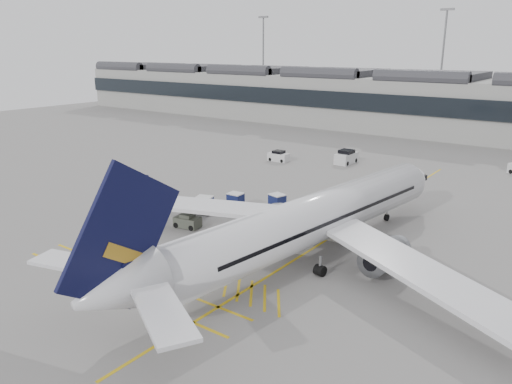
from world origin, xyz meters
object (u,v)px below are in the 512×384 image
Objects in this scene: belt_loader at (327,232)px; ramp_agent_b at (249,223)px; airliner_main at (309,221)px; ramp_agent_a at (287,216)px; baggage_cart_a at (281,221)px; pushback_tug at (188,221)px.

belt_loader is 7.59m from ramp_agent_b.
airliner_main is 23.59× the size of ramp_agent_a.
ramp_agent_b is (-2.42, -2.04, -0.20)m from baggage_cart_a.
ramp_agent_a reaches higher than pushback_tug.
ramp_agent_b is (-6.88, -3.18, 0.31)m from belt_loader.
pushback_tug is at bearing 177.62° from ramp_agent_a.
ramp_agent_a is (-0.53, 1.87, -0.14)m from baggage_cart_a.
belt_loader is at bearing 15.71° from pushback_tug.
airliner_main is 9.36× the size of belt_loader.
airliner_main reaches higher than ramp_agent_a.
baggage_cart_a reaches higher than pushback_tug.
airliner_main reaches higher than ramp_agent_b.
belt_loader is 2.25× the size of baggage_cart_a.
airliner_main is at bearing -44.57° from baggage_cart_a.
belt_loader reaches higher than pushback_tug.
ramp_agent_b is 6.21m from pushback_tug.
belt_loader is at bearing 177.98° from ramp_agent_b.
baggage_cart_a is 1.20× the size of ramp_agent_b.
ramp_agent_b is (-1.89, -3.90, -0.06)m from ramp_agent_a.
belt_loader is 13.78m from pushback_tug.
ramp_agent_a is at bearing 98.23° from baggage_cart_a.
ramp_agent_a is at bearing -142.65° from ramp_agent_b.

